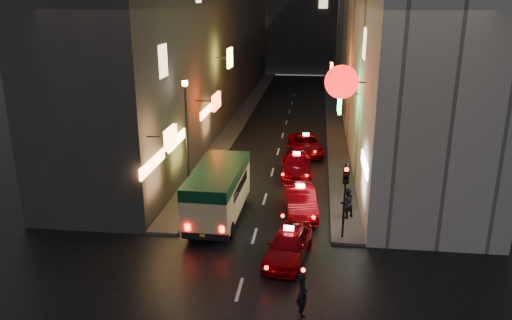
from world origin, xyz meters
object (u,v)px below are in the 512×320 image
at_px(pedestrian_crossing, 302,291).
at_px(minibus, 218,187).
at_px(traffic_light, 346,185).
at_px(taxi_near, 288,242).
at_px(lamp_post, 187,131).

bearing_deg(pedestrian_crossing, minibus, 9.41).
relative_size(minibus, traffic_light, 1.77).
relative_size(minibus, taxi_near, 1.20).
xyz_separation_m(taxi_near, pedestrian_crossing, (0.71, -3.81, 0.12)).
bearing_deg(taxi_near, lamp_post, 132.34).
xyz_separation_m(minibus, traffic_light, (5.99, -1.68, 1.02)).
bearing_deg(pedestrian_crossing, taxi_near, -10.63).
bearing_deg(lamp_post, taxi_near, -47.66).
xyz_separation_m(taxi_near, traffic_light, (2.33, 1.92, 1.91)).
bearing_deg(traffic_light, lamp_post, 151.09).
distance_m(traffic_light, lamp_post, 9.42).
relative_size(taxi_near, traffic_light, 1.47).
relative_size(taxi_near, lamp_post, 0.83).
distance_m(taxi_near, traffic_light, 3.57).
xyz_separation_m(taxi_near, lamp_post, (-5.87, 6.44, 2.95)).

